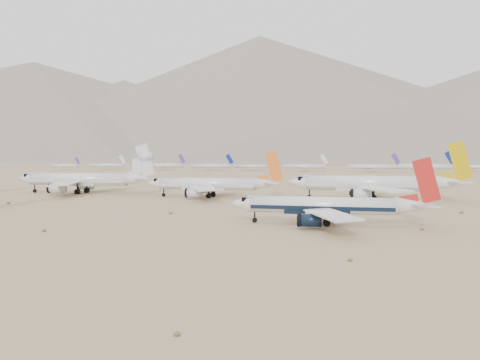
{
  "coord_description": "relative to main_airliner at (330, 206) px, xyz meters",
  "views": [
    {
      "loc": [
        9.39,
        -90.88,
        14.04
      ],
      "look_at": [
        -19.04,
        40.36,
        7.0
      ],
      "focal_mm": 35.0,
      "sensor_mm": 36.0,
      "label": 1
    }
  ],
  "objects": [
    {
      "name": "row2_white_trijet",
      "position": [
        -89.89,
        59.81,
        1.52
      ],
      "size": [
        51.84,
        50.67,
        18.37
      ],
      "color": "silver",
      "rests_on": "ground"
    },
    {
      "name": "row2_gold_tail",
      "position": [
        12.67,
        55.33,
        1.39
      ],
      "size": [
        52.05,
        50.9,
        18.53
      ],
      "color": "silver",
      "rests_on": "ground"
    },
    {
      "name": "distant_storage_row",
      "position": [
        17.26,
        330.4,
        0.61
      ],
      "size": [
        564.47,
        60.59,
        15.71
      ],
      "color": "silver",
      "rests_on": "ground"
    },
    {
      "name": "main_airliner",
      "position": [
        0.0,
        0.0,
        0.0
      ],
      "size": [
        39.13,
        38.22,
        13.81
      ],
      "color": "silver",
      "rests_on": "ground"
    },
    {
      "name": "row2_orange_tail",
      "position": [
        -39.73,
        54.08,
        0.61
      ],
      "size": [
        44.04,
        43.09,
        15.71
      ],
      "color": "silver",
      "rests_on": "ground"
    },
    {
      "name": "desert_scrub",
      "position": [
        -34.2,
        -28.99,
        -3.51
      ],
      "size": [
        219.83,
        121.67,
        0.63
      ],
      "color": "brown",
      "rests_on": "ground"
    },
    {
      "name": "ground",
      "position": [
        -7.28,
        -4.93,
        -3.8
      ],
      "size": [
        7000.0,
        7000.0,
        0.0
      ],
      "primitive_type": "plane",
      "color": "#8F7053",
      "rests_on": "ground"
    },
    {
      "name": "mountain_range",
      "position": [
        62.9,
        1643.09,
        186.52
      ],
      "size": [
        7354.0,
        3024.0,
        470.0
      ],
      "color": "slate",
      "rests_on": "ground"
    }
  ]
}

